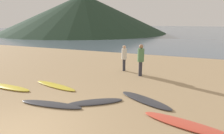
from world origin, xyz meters
TOP-DOWN VIEW (x-y plane):
  - ground_plane at (0.00, 10.00)m, footprint 120.00×120.00m
  - ocean_water at (0.00, 63.90)m, footprint 140.00×100.00m
  - headland_hill at (-21.72, 41.09)m, footprint 41.91×41.91m
  - surfboard_0 at (-3.42, 2.77)m, footprint 2.59×0.52m
  - surfboard_1 at (-1.57, 3.76)m, footprint 2.61×0.94m
  - surfboard_2 at (-0.39, 2.04)m, footprint 2.49×0.75m
  - surfboard_3 at (1.02, 2.85)m, footprint 2.03×1.63m
  - surfboard_4 at (2.71, 3.71)m, footprint 2.35×1.54m
  - surfboard_5 at (4.24, 2.43)m, footprint 2.73×1.15m
  - person_0 at (1.71, 6.97)m, footprint 0.36×0.36m
  - person_1 at (0.52, 7.68)m, footprint 0.32×0.32m

SIDE VIEW (x-z plane):
  - ground_plane at x=0.00m, z-range -0.20..0.00m
  - ocean_water at x=0.00m, z-range 0.00..0.00m
  - surfboard_3 at x=1.02m, z-range 0.00..0.07m
  - surfboard_1 at x=-1.57m, z-range 0.00..0.08m
  - surfboard_4 at x=2.71m, z-range 0.00..0.08m
  - surfboard_2 at x=-0.39m, z-range 0.00..0.08m
  - surfboard_5 at x=4.24m, z-range 0.00..0.09m
  - surfboard_0 at x=-3.42m, z-range 0.00..0.10m
  - person_1 at x=0.52m, z-range 0.14..1.72m
  - person_0 at x=1.71m, z-range 0.16..1.93m
  - headland_hill at x=-21.72m, z-range 0.00..9.62m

